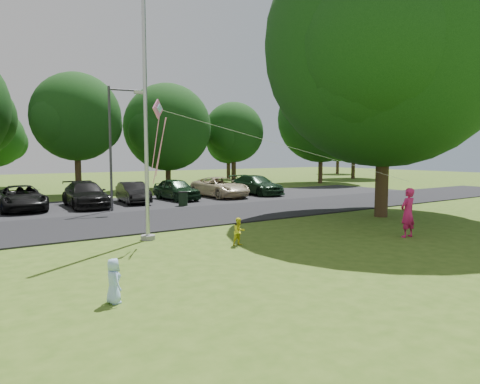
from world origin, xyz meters
TOP-DOWN VIEW (x-y plane):
  - ground at (0.00, 0.00)m, footprint 120.00×120.00m
  - park_road at (0.00, 9.00)m, footprint 60.00×6.00m
  - parking_strip at (0.00, 15.50)m, footprint 42.00×7.00m
  - flagpole at (-3.50, 5.00)m, footprint 0.50×0.50m
  - street_lamp at (-2.08, 12.75)m, footprint 1.80×0.49m
  - trash_can at (1.72, 12.73)m, footprint 0.54×0.54m
  - big_tree at (7.83, 3.86)m, footprint 11.90×11.34m
  - tree_row at (1.59, 24.23)m, footprint 64.35×11.94m
  - horizon_trees at (4.06, 33.88)m, footprint 77.46×7.20m
  - parked_cars at (-0.53, 15.57)m, footprint 20.71×5.44m
  - woman at (4.47, 0.15)m, footprint 0.67×0.45m
  - child_yellow at (-1.36, 2.41)m, footprint 0.47×0.37m
  - child_blue at (-6.52, -0.70)m, footprint 0.32×0.47m
  - kite at (-3.20, 4.00)m, footprint 8.16×4.25m

SIDE VIEW (x-z plane):
  - ground at x=0.00m, z-range 0.00..0.00m
  - park_road at x=0.00m, z-range 0.00..0.06m
  - parking_strip at x=0.00m, z-range 0.00..0.06m
  - trash_can at x=1.72m, z-range 0.00..0.86m
  - child_blue at x=-6.52m, z-range 0.00..0.93m
  - child_yellow at x=-1.36m, z-range 0.00..0.93m
  - parked_cars at x=-0.53m, z-range 0.04..1.44m
  - woman at x=4.47m, z-range 0.00..1.80m
  - street_lamp at x=-2.08m, z-range 0.65..7.08m
  - kite at x=-3.20m, z-range 2.62..5.41m
  - flagpole at x=-3.50m, z-range -0.83..9.17m
  - horizon_trees at x=4.06m, z-range 0.79..7.81m
  - tree_row at x=1.59m, z-range 0.27..11.15m
  - big_tree at x=7.83m, z-range 0.85..14.56m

